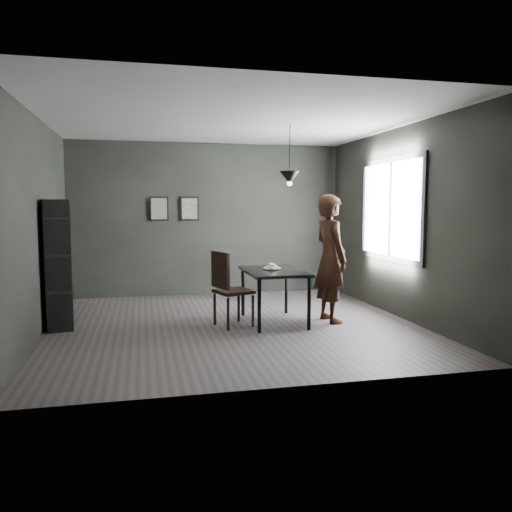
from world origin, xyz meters
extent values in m
plane|color=#36302E|center=(0.00, 0.00, 0.00)|extent=(5.00, 5.00, 0.00)
cube|color=black|center=(0.00, 2.50, 1.40)|extent=(5.00, 0.10, 2.80)
cube|color=silver|center=(0.00, 0.00, 2.80)|extent=(5.00, 5.00, 0.02)
cube|color=white|center=(2.48, 0.20, 1.60)|extent=(0.02, 1.80, 1.40)
cube|color=black|center=(2.47, 0.20, 1.60)|extent=(0.04, 1.96, 1.56)
cube|color=black|center=(0.60, 0.00, 0.73)|extent=(0.80, 1.20, 0.04)
cylinder|color=black|center=(0.26, -0.54, 0.35)|extent=(0.05, 0.05, 0.71)
cylinder|color=black|center=(0.94, -0.54, 0.35)|extent=(0.05, 0.05, 0.71)
cylinder|color=black|center=(0.26, 0.54, 0.35)|extent=(0.05, 0.05, 0.71)
cylinder|color=black|center=(0.94, 0.54, 0.35)|extent=(0.05, 0.05, 0.71)
cylinder|color=white|center=(0.60, 0.10, 0.76)|extent=(0.23, 0.23, 0.01)
torus|color=beige|center=(0.64, 0.11, 0.78)|extent=(0.11, 0.11, 0.04)
torus|color=beige|center=(0.56, 0.13, 0.78)|extent=(0.11, 0.11, 0.04)
torus|color=beige|center=(0.59, 0.06, 0.78)|extent=(0.11, 0.11, 0.04)
torus|color=beige|center=(0.60, 0.10, 0.82)|extent=(0.15, 0.15, 0.05)
imported|color=black|center=(1.40, -0.12, 0.91)|extent=(0.51, 0.71, 1.81)
cube|color=black|center=(0.00, -0.09, 0.48)|extent=(0.57, 0.57, 0.04)
cube|color=black|center=(-0.19, -0.15, 0.79)|extent=(0.19, 0.44, 0.49)
cylinder|color=black|center=(-0.12, -0.33, 0.22)|extent=(0.04, 0.04, 0.44)
cylinder|color=black|center=(0.25, -0.20, 0.22)|extent=(0.04, 0.04, 0.44)
cylinder|color=black|center=(-0.24, 0.03, 0.22)|extent=(0.04, 0.04, 0.44)
cylinder|color=black|center=(0.12, 0.16, 0.22)|extent=(0.04, 0.04, 0.44)
cube|color=black|center=(-2.32, 0.33, 0.87)|extent=(0.42, 0.62, 1.74)
cylinder|color=black|center=(0.85, 0.10, 2.42)|extent=(0.01, 0.01, 0.75)
cone|color=black|center=(0.85, 0.10, 2.05)|extent=(0.28, 0.28, 0.18)
sphere|color=#FFE0B2|center=(0.85, 0.10, 1.97)|extent=(0.07, 0.07, 0.07)
cube|color=black|center=(-0.90, 2.47, 1.60)|extent=(0.34, 0.03, 0.44)
cube|color=#384E44|center=(-0.90, 2.45, 1.60)|extent=(0.28, 0.01, 0.38)
cube|color=black|center=(-0.35, 2.47, 1.60)|extent=(0.34, 0.03, 0.44)
cube|color=brown|center=(-0.35, 2.45, 1.60)|extent=(0.28, 0.01, 0.38)
camera|label=1|loc=(-1.20, -6.75, 1.66)|focal=35.00mm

